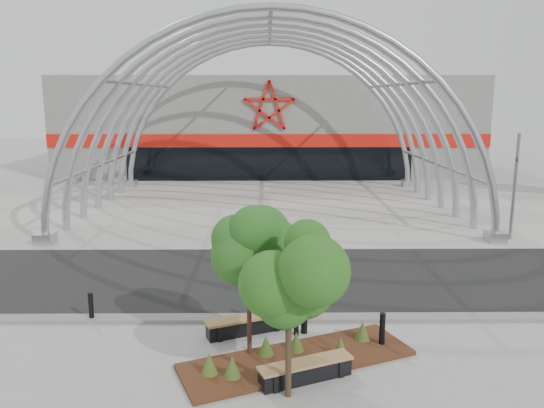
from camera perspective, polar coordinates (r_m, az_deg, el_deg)
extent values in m
plane|color=gray|center=(16.05, 0.14, -12.02)|extent=(140.00, 140.00, 0.00)
cube|color=black|center=(19.30, 0.01, -7.85)|extent=(140.00, 7.00, 0.02)
cube|color=#A19D92|center=(30.88, -0.20, -0.45)|extent=(60.00, 17.00, 0.04)
cube|color=slate|center=(15.79, 0.15, -12.19)|extent=(60.00, 0.50, 0.12)
cube|color=slate|center=(48.28, -0.34, 8.62)|extent=(34.00, 15.00, 8.00)
cube|color=black|center=(41.08, -0.29, 4.34)|extent=(22.00, 0.25, 2.60)
cube|color=red|center=(40.90, -0.30, 6.84)|extent=(34.00, 0.30, 1.00)
torus|color=#9FA3A9|center=(23.60, -0.09, -4.26)|extent=(20.36, 0.36, 20.36)
torus|color=#9FA3A9|center=(26.01, -0.14, -2.77)|extent=(20.36, 0.36, 20.36)
torus|color=#9FA3A9|center=(28.44, -0.17, -1.53)|extent=(20.36, 0.36, 20.36)
torus|color=#9FA3A9|center=(30.89, -0.20, -0.49)|extent=(20.36, 0.36, 20.36)
torus|color=#9FA3A9|center=(33.34, -0.23, 0.40)|extent=(20.36, 0.36, 20.36)
torus|color=#9FA3A9|center=(35.79, -0.25, 1.17)|extent=(20.36, 0.36, 20.36)
torus|color=#9FA3A9|center=(38.25, -0.27, 1.84)|extent=(20.36, 0.36, 20.36)
cylinder|color=#9FA3A9|center=(32.00, 17.41, 4.11)|extent=(0.20, 15.00, 0.20)
cylinder|color=#9FA3A9|center=(31.08, 13.26, 12.41)|extent=(0.20, 15.00, 0.20)
cylinder|color=#9FA3A9|center=(30.43, -0.22, 18.27)|extent=(0.20, 15.00, 0.20)
cylinder|color=#9FA3A9|center=(31.00, -13.72, 12.39)|extent=(0.20, 15.00, 0.20)
cylinder|color=#9FA3A9|center=(31.90, -17.88, 4.05)|extent=(0.20, 15.00, 0.20)
cube|color=#9FA3A9|center=(25.50, -23.23, -3.43)|extent=(0.80, 0.80, 0.50)
cube|color=#9FA3A9|center=(39.46, -14.96, 2.11)|extent=(0.80, 0.80, 0.50)
cube|color=#9FA3A9|center=(25.64, 22.90, -3.33)|extent=(0.80, 0.80, 0.50)
cube|color=#9FA3A9|center=(39.55, 14.39, 2.16)|extent=(0.80, 0.80, 0.50)
cube|color=#3B180E|center=(13.59, 2.80, -16.35)|extent=(6.01, 3.86, 0.11)
cone|color=#445B1F|center=(12.67, -4.29, -17.02)|extent=(0.40, 0.40, 0.50)
cone|color=#445B1F|center=(13.76, 2.61, -14.55)|extent=(0.40, 0.40, 0.50)
cone|color=#445B1F|center=(13.62, 7.36, -14.93)|extent=(0.40, 0.40, 0.50)
cone|color=#445B1F|center=(13.57, -0.65, -14.95)|extent=(0.40, 0.40, 0.50)
cone|color=#445B1F|center=(14.53, 9.71, -13.25)|extent=(0.40, 0.40, 0.50)
cone|color=#445B1F|center=(12.83, -6.76, -16.67)|extent=(0.40, 0.40, 0.50)
cylinder|color=slate|center=(26.02, 24.62, 1.63)|extent=(0.14, 0.14, 4.84)
imported|color=black|center=(25.88, 24.82, 3.95)|extent=(0.34, 0.67, 0.14)
cylinder|color=black|center=(13.42, -2.46, -12.54)|extent=(0.12, 0.12, 1.88)
ellipsoid|color=#194B16|center=(12.82, -2.52, -5.55)|extent=(1.61, 1.61, 2.05)
cylinder|color=black|center=(11.79, 1.78, -15.71)|extent=(0.13, 0.13, 2.03)
ellipsoid|color=#1B4D10|center=(11.07, 1.83, -7.18)|extent=(1.68, 1.68, 2.21)
cube|color=black|center=(14.97, -2.77, -13.05)|extent=(2.20, 1.23, 0.38)
cube|color=black|center=(14.72, -5.88, -13.40)|extent=(0.31, 0.50, 0.44)
cube|color=black|center=(15.24, 0.22, -12.44)|extent=(0.31, 0.50, 0.44)
cube|color=brown|center=(14.87, -2.78, -12.15)|extent=(2.28, 1.32, 0.07)
cube|color=black|center=(12.76, 3.63, -17.68)|extent=(2.19, 1.23, 0.37)
cube|color=black|center=(12.44, 0.06, -18.31)|extent=(0.31, 0.50, 0.44)
cube|color=black|center=(13.09, 7.00, -16.77)|extent=(0.31, 0.50, 0.44)
cube|color=#9D6C4C|center=(12.64, 3.65, -16.68)|extent=(2.27, 1.33, 0.07)
cylinder|color=black|center=(16.43, -18.89, -10.45)|extent=(0.14, 0.14, 0.87)
cylinder|color=black|center=(15.31, -0.63, -11.26)|extent=(0.15, 0.15, 0.96)
cylinder|color=black|center=(14.77, 2.63, -12.39)|extent=(0.14, 0.14, 0.85)
cylinder|color=black|center=(14.85, 3.50, -11.69)|extent=(0.18, 0.18, 1.13)
cylinder|color=black|center=(14.34, 11.76, -13.19)|extent=(0.15, 0.15, 0.94)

